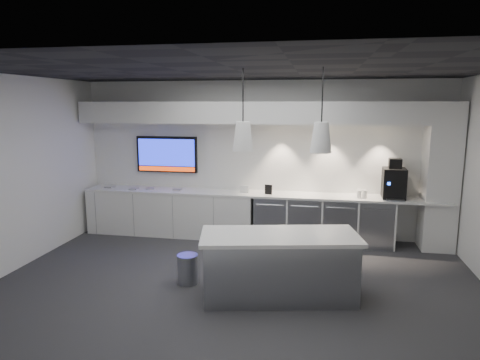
% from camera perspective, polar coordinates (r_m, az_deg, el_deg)
% --- Properties ---
extents(floor, '(7.00, 7.00, 0.00)m').
position_cam_1_polar(floor, '(6.31, -0.51, -13.81)').
color(floor, '#333335').
rests_on(floor, ground).
extents(ceiling, '(7.00, 7.00, 0.00)m').
position_cam_1_polar(ceiling, '(5.79, -0.55, 14.48)').
color(ceiling, black).
rests_on(ceiling, wall_back).
extents(wall_back, '(7.00, 0.00, 7.00)m').
position_cam_1_polar(wall_back, '(8.30, 2.82, 2.78)').
color(wall_back, white).
rests_on(wall_back, floor).
extents(wall_front, '(7.00, 0.00, 7.00)m').
position_cam_1_polar(wall_front, '(3.52, -8.52, -7.55)').
color(wall_front, white).
rests_on(wall_front, floor).
extents(wall_left, '(0.00, 7.00, 7.00)m').
position_cam_1_polar(wall_left, '(7.38, -28.25, 0.65)').
color(wall_left, white).
rests_on(wall_left, floor).
extents(back_counter, '(6.80, 0.65, 0.04)m').
position_cam_1_polar(back_counter, '(8.09, 2.47, -1.87)').
color(back_counter, white).
rests_on(back_counter, left_base_cabinets).
extents(left_base_cabinets, '(3.30, 0.63, 0.86)m').
position_cam_1_polar(left_base_cabinets, '(8.61, -9.19, -4.33)').
color(left_base_cabinets, white).
rests_on(left_base_cabinets, floor).
extents(fridge_unit_a, '(0.60, 0.61, 0.85)m').
position_cam_1_polar(fridge_unit_a, '(8.17, 4.18, -5.06)').
color(fridge_unit_a, '#919499').
rests_on(fridge_unit_a, floor).
extents(fridge_unit_b, '(0.60, 0.61, 0.85)m').
position_cam_1_polar(fridge_unit_b, '(8.12, 8.62, -5.23)').
color(fridge_unit_b, '#919499').
rests_on(fridge_unit_b, floor).
extents(fridge_unit_c, '(0.60, 0.61, 0.85)m').
position_cam_1_polar(fridge_unit_c, '(8.13, 13.08, -5.37)').
color(fridge_unit_c, '#919499').
rests_on(fridge_unit_c, floor).
extents(fridge_unit_d, '(0.60, 0.61, 0.85)m').
position_cam_1_polar(fridge_unit_d, '(8.19, 17.51, -5.48)').
color(fridge_unit_d, '#919499').
rests_on(fridge_unit_d, floor).
extents(backsplash, '(4.60, 0.03, 1.30)m').
position_cam_1_polar(backsplash, '(8.20, 11.14, 2.86)').
color(backsplash, white).
rests_on(backsplash, wall_back).
extents(soffit, '(6.90, 0.60, 0.40)m').
position_cam_1_polar(soffit, '(7.94, 2.58, 8.96)').
color(soffit, white).
rests_on(soffit, wall_back).
extents(column, '(0.55, 0.55, 2.60)m').
position_cam_1_polar(column, '(8.23, 25.15, 0.35)').
color(column, white).
rests_on(column, floor).
extents(wall_tv, '(1.25, 0.07, 0.72)m').
position_cam_1_polar(wall_tv, '(8.71, -9.73, 3.38)').
color(wall_tv, black).
rests_on(wall_tv, wall_back).
extents(island, '(2.20, 1.29, 0.87)m').
position_cam_1_polar(island, '(5.81, 5.25, -11.30)').
color(island, '#919499').
rests_on(island, floor).
extents(bin, '(0.37, 0.37, 0.43)m').
position_cam_1_polar(bin, '(6.34, -6.98, -11.69)').
color(bin, '#919499').
rests_on(bin, floor).
extents(coffee_machine, '(0.41, 0.57, 0.71)m').
position_cam_1_polar(coffee_machine, '(8.09, 19.84, -0.23)').
color(coffee_machine, black).
rests_on(coffee_machine, back_counter).
extents(sign_black, '(0.14, 0.05, 0.18)m').
position_cam_1_polar(sign_black, '(7.96, 3.81, -1.27)').
color(sign_black, black).
rests_on(sign_black, back_counter).
extents(sign_white, '(0.18, 0.04, 0.14)m').
position_cam_1_polar(sign_white, '(8.07, 0.55, -1.23)').
color(sign_white, white).
rests_on(sign_white, back_counter).
extents(cup_cluster, '(0.17, 0.17, 0.14)m').
position_cam_1_polar(cup_cluster, '(7.97, 15.92, -1.78)').
color(cup_cluster, silver).
rests_on(cup_cluster, back_counter).
extents(tray_a, '(0.17, 0.17, 0.02)m').
position_cam_1_polar(tray_a, '(8.99, -16.97, -0.88)').
color(tray_a, gray).
rests_on(tray_a, back_counter).
extents(tray_b, '(0.17, 0.17, 0.02)m').
position_cam_1_polar(tray_b, '(8.69, -13.97, -1.11)').
color(tray_b, gray).
rests_on(tray_b, back_counter).
extents(tray_c, '(0.20, 0.20, 0.02)m').
position_cam_1_polar(tray_c, '(8.64, -11.89, -1.09)').
color(tray_c, gray).
rests_on(tray_c, back_counter).
extents(tray_d, '(0.17, 0.17, 0.02)m').
position_cam_1_polar(tray_d, '(8.45, -8.35, -1.23)').
color(tray_d, gray).
rests_on(tray_d, back_counter).
extents(pendant_left, '(0.27, 0.27, 1.08)m').
position_cam_1_polar(pendant_left, '(5.49, 0.40, 5.88)').
color(pendant_left, white).
rests_on(pendant_left, ceiling).
extents(pendant_right, '(0.27, 0.27, 1.08)m').
position_cam_1_polar(pendant_right, '(5.41, 10.76, 5.63)').
color(pendant_right, white).
rests_on(pendant_right, ceiling).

